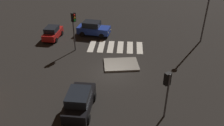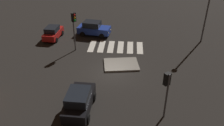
{
  "view_description": "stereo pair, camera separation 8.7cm",
  "coord_description": "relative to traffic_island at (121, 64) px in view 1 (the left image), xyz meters",
  "views": [
    {
      "loc": [
        -1.53,
        19.75,
        12.53
      ],
      "look_at": [
        0.0,
        0.0,
        1.0
      ],
      "focal_mm": 37.73,
      "sensor_mm": 36.0,
      "label": 1
    },
    {
      "loc": [
        -1.62,
        19.74,
        12.53
      ],
      "look_at": [
        0.0,
        0.0,
        1.0
      ],
      "focal_mm": 37.73,
      "sensor_mm": 36.0,
      "label": 2
    }
  ],
  "objects": [
    {
      "name": "ground_plane",
      "position": [
        0.85,
        1.33,
        -0.09
      ],
      "size": [
        80.0,
        80.0,
        0.0
      ],
      "primitive_type": "plane",
      "color": "black"
    },
    {
      "name": "car_red",
      "position": [
        9.03,
        -6.11,
        0.71
      ],
      "size": [
        1.93,
        3.82,
        1.63
      ],
      "rotation": [
        0.0,
        0.0,
        -1.63
      ],
      "color": "red",
      "rests_on": "ground"
    },
    {
      "name": "car_blue",
      "position": [
        4.02,
        -7.63,
        0.82
      ],
      "size": [
        4.44,
        2.5,
        1.85
      ],
      "rotation": [
        0.0,
        0.0,
        2.99
      ],
      "color": "#1E389E",
      "rests_on": "ground"
    },
    {
      "name": "traffic_light_west",
      "position": [
        -3.5,
        7.26,
        2.81
      ],
      "size": [
        0.54,
        0.53,
        3.82
      ],
      "rotation": [
        0.0,
        0.0,
        -0.94
      ],
      "color": "#47474C",
      "rests_on": "ground"
    },
    {
      "name": "crosswalk_near",
      "position": [
        0.85,
        -4.23,
        -0.08
      ],
      "size": [
        6.45,
        3.2,
        0.02
      ],
      "color": "silver",
      "rests_on": "ground"
    },
    {
      "name": "traffic_island",
      "position": [
        0.0,
        0.0,
        0.0
      ],
      "size": [
        3.9,
        3.16,
        0.18
      ],
      "color": "gray",
      "rests_on": "ground"
    },
    {
      "name": "traffic_light_east",
      "position": [
        5.39,
        -2.94,
        3.33
      ],
      "size": [
        0.53,
        0.54,
        4.52
      ],
      "rotation": [
        0.0,
        0.0,
        2.39
      ],
      "color": "#47474C",
      "rests_on": "ground"
    },
    {
      "name": "car_black",
      "position": [
        2.9,
        7.18,
        0.82
      ],
      "size": [
        2.11,
        4.32,
        1.86
      ],
      "rotation": [
        0.0,
        0.0,
        -1.6
      ],
      "color": "black",
      "rests_on": "ground"
    }
  ]
}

